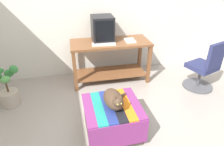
% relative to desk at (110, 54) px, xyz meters
% --- Properties ---
extents(ground_plane, '(14.00, 14.00, 0.00)m').
position_rel_desk_xyz_m(ground_plane, '(-0.22, -1.60, -0.52)').
color(ground_plane, '#9E9389').
extents(back_wall, '(8.00, 0.10, 2.60)m').
position_rel_desk_xyz_m(back_wall, '(-0.22, 0.45, 0.78)').
color(back_wall, silver).
rests_on(back_wall, ground_plane).
extents(desk, '(1.42, 0.63, 0.77)m').
position_rel_desk_xyz_m(desk, '(0.00, 0.00, 0.00)').
color(desk, brown).
rests_on(desk, ground_plane).
extents(tv_monitor, '(0.38, 0.41, 0.43)m').
position_rel_desk_xyz_m(tv_monitor, '(-0.12, 0.08, 0.46)').
color(tv_monitor, black).
rests_on(tv_monitor, desk).
extents(keyboard, '(0.41, 0.19, 0.02)m').
position_rel_desk_xyz_m(keyboard, '(-0.14, -0.13, 0.26)').
color(keyboard, beige).
rests_on(keyboard, desk).
extents(book, '(0.18, 0.25, 0.02)m').
position_rel_desk_xyz_m(book, '(0.35, -0.05, 0.26)').
color(book, white).
rests_on(book, desk).
extents(ottoman_with_blanket, '(0.69, 0.68, 0.44)m').
position_rel_desk_xyz_m(ottoman_with_blanket, '(-0.29, -1.36, -0.30)').
color(ottoman_with_blanket, '#4C4238').
rests_on(ottoman_with_blanket, ground_plane).
extents(cat, '(0.35, 0.41, 0.26)m').
position_rel_desk_xyz_m(cat, '(-0.27, -1.38, 0.02)').
color(cat, '#473323').
rests_on(cat, ottoman_with_blanket).
extents(potted_plant, '(0.42, 0.38, 0.67)m').
position_rel_desk_xyz_m(potted_plant, '(-1.71, -0.42, -0.24)').
color(potted_plant, '#B7A893').
rests_on(potted_plant, ground_plane).
extents(office_chair, '(0.53, 0.53, 0.89)m').
position_rel_desk_xyz_m(office_chair, '(1.50, -0.68, -0.13)').
color(office_chair, '#4C4C51').
rests_on(office_chair, ground_plane).
extents(pen, '(0.05, 0.14, 0.01)m').
position_rel_desk_xyz_m(pen, '(0.33, 0.06, 0.25)').
color(pen, black).
rests_on(pen, desk).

